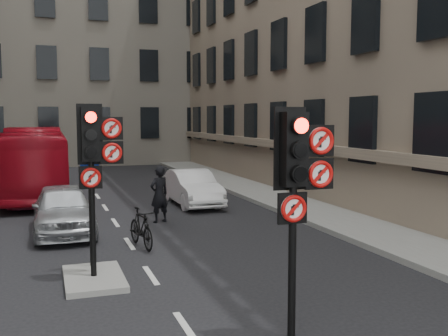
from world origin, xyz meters
TOP-DOWN VIEW (x-y plane):
  - pavement_right at (7.20, 12.00)m, footprint 3.00×50.00m
  - centre_island at (-1.20, 5.00)m, footprint 1.20×2.00m
  - building_far at (0.00, 38.00)m, footprint 30.00×14.00m
  - signal_near at (1.49, 0.99)m, footprint 0.91×0.40m
  - signal_far at (-1.11, 4.99)m, footprint 0.91×0.40m
  - car_silver at (-1.63, 9.93)m, footprint 1.72×4.26m
  - car_white at (3.30, 13.52)m, footprint 1.51×4.16m
  - car_pink at (-2.62, 16.18)m, footprint 2.31×5.05m
  - bus_red at (-2.50, 18.32)m, footprint 2.63×10.72m
  - motorcycle at (0.24, 7.52)m, footprint 0.75×1.78m
  - motorcyclist at (1.38, 10.60)m, footprint 0.79×0.66m
  - info_sign at (-1.18, 5.73)m, footprint 0.40×0.15m

SIDE VIEW (x-z plane):
  - centre_island at x=-1.20m, z-range 0.00..0.12m
  - pavement_right at x=7.20m, z-range 0.00..0.16m
  - motorcycle at x=0.24m, z-range 0.00..1.04m
  - car_white at x=3.30m, z-range 0.00..1.36m
  - car_pink at x=-2.62m, z-range 0.00..1.43m
  - car_silver at x=-1.63m, z-range 0.00..1.45m
  - motorcyclist at x=1.38m, z-range 0.00..1.84m
  - bus_red at x=-2.50m, z-range 0.00..2.98m
  - info_sign at x=-1.18m, z-range 0.46..2.80m
  - signal_near at x=1.49m, z-range 0.79..4.37m
  - signal_far at x=-1.11m, z-range 0.91..4.49m
  - building_far at x=0.00m, z-range 0.00..20.00m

